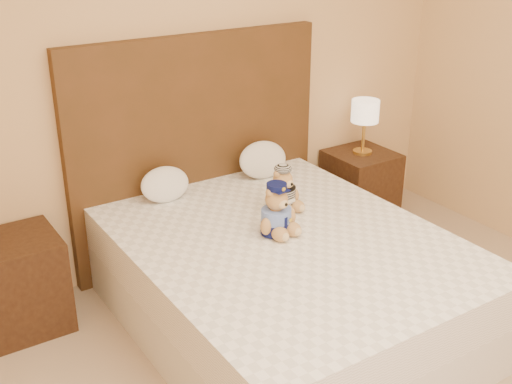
{
  "coord_description": "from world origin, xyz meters",
  "views": [
    {
      "loc": [
        -1.82,
        -1.29,
        2.17
      ],
      "look_at": [
        -0.04,
        1.45,
        0.74
      ],
      "focal_mm": 45.0,
      "sensor_mm": 36.0,
      "label": 1
    }
  ],
  "objects_px": {
    "bed": "(286,282)",
    "pillow_left": "(165,183)",
    "nightstand_left": "(21,283)",
    "teddy_prisoner": "(283,189)",
    "pillow_right": "(263,158)",
    "teddy_police": "(276,209)",
    "nightstand_right": "(360,187)",
    "lamp": "(365,114)"
  },
  "relations": [
    {
      "from": "nightstand_left",
      "to": "nightstand_right",
      "type": "bearing_deg",
      "value": 0.0
    },
    {
      "from": "teddy_prisoner",
      "to": "pillow_right",
      "type": "distance_m",
      "value": 0.56
    },
    {
      "from": "nightstand_left",
      "to": "pillow_left",
      "type": "height_order",
      "value": "pillow_left"
    },
    {
      "from": "teddy_prisoner",
      "to": "pillow_right",
      "type": "height_order",
      "value": "teddy_prisoner"
    },
    {
      "from": "nightstand_right",
      "to": "lamp",
      "type": "relative_size",
      "value": 1.38
    },
    {
      "from": "teddy_prisoner",
      "to": "pillow_left",
      "type": "bearing_deg",
      "value": 124.09
    },
    {
      "from": "pillow_right",
      "to": "lamp",
      "type": "bearing_deg",
      "value": -2.0
    },
    {
      "from": "bed",
      "to": "teddy_prisoner",
      "type": "distance_m",
      "value": 0.55
    },
    {
      "from": "nightstand_left",
      "to": "teddy_police",
      "type": "bearing_deg",
      "value": -29.94
    },
    {
      "from": "nightstand_right",
      "to": "pillow_right",
      "type": "bearing_deg",
      "value": 178.0
    },
    {
      "from": "nightstand_left",
      "to": "nightstand_right",
      "type": "relative_size",
      "value": 1.0
    },
    {
      "from": "teddy_prisoner",
      "to": "nightstand_left",
      "type": "bearing_deg",
      "value": 150.56
    },
    {
      "from": "lamp",
      "to": "teddy_prisoner",
      "type": "bearing_deg",
      "value": -155.4
    },
    {
      "from": "bed",
      "to": "lamp",
      "type": "distance_m",
      "value": 1.59
    },
    {
      "from": "nightstand_left",
      "to": "lamp",
      "type": "relative_size",
      "value": 1.38
    },
    {
      "from": "nightstand_left",
      "to": "teddy_prisoner",
      "type": "distance_m",
      "value": 1.57
    },
    {
      "from": "teddy_police",
      "to": "pillow_left",
      "type": "height_order",
      "value": "teddy_police"
    },
    {
      "from": "nightstand_left",
      "to": "pillow_right",
      "type": "relative_size",
      "value": 1.54
    },
    {
      "from": "nightstand_left",
      "to": "lamp",
      "type": "xyz_separation_m",
      "value": [
        2.5,
        0.0,
        0.57
      ]
    },
    {
      "from": "nightstand_right",
      "to": "pillow_left",
      "type": "bearing_deg",
      "value": 178.91
    },
    {
      "from": "pillow_left",
      "to": "nightstand_left",
      "type": "bearing_deg",
      "value": -178.14
    },
    {
      "from": "teddy_police",
      "to": "pillow_right",
      "type": "bearing_deg",
      "value": 53.57
    },
    {
      "from": "bed",
      "to": "lamp",
      "type": "height_order",
      "value": "lamp"
    },
    {
      "from": "teddy_prisoner",
      "to": "pillow_left",
      "type": "height_order",
      "value": "teddy_prisoner"
    },
    {
      "from": "nightstand_left",
      "to": "lamp",
      "type": "bearing_deg",
      "value": 0.0
    },
    {
      "from": "teddy_police",
      "to": "teddy_prisoner",
      "type": "relative_size",
      "value": 1.09
    },
    {
      "from": "bed",
      "to": "pillow_left",
      "type": "height_order",
      "value": "pillow_left"
    },
    {
      "from": "nightstand_right",
      "to": "pillow_left",
      "type": "height_order",
      "value": "pillow_left"
    },
    {
      "from": "nightstand_right",
      "to": "teddy_prisoner",
      "type": "bearing_deg",
      "value": -155.4
    },
    {
      "from": "lamp",
      "to": "bed",
      "type": "bearing_deg",
      "value": -147.38
    },
    {
      "from": "teddy_police",
      "to": "teddy_prisoner",
      "type": "height_order",
      "value": "teddy_police"
    },
    {
      "from": "lamp",
      "to": "teddy_police",
      "type": "relative_size",
      "value": 1.36
    },
    {
      "from": "nightstand_left",
      "to": "teddy_prisoner",
      "type": "relative_size",
      "value": 2.04
    },
    {
      "from": "pillow_right",
      "to": "teddy_prisoner",
      "type": "bearing_deg",
      "value": -111.54
    },
    {
      "from": "teddy_police",
      "to": "pillow_left",
      "type": "bearing_deg",
      "value": 105.04
    },
    {
      "from": "nightstand_left",
      "to": "pillow_left",
      "type": "xyz_separation_m",
      "value": [
        0.92,
        0.03,
        0.39
      ]
    },
    {
      "from": "nightstand_right",
      "to": "nightstand_left",
      "type": "bearing_deg",
      "value": 180.0
    },
    {
      "from": "bed",
      "to": "pillow_right",
      "type": "height_order",
      "value": "pillow_right"
    },
    {
      "from": "bed",
      "to": "pillow_left",
      "type": "relative_size",
      "value": 6.37
    },
    {
      "from": "pillow_right",
      "to": "teddy_police",
      "type": "bearing_deg",
      "value": -118.57
    },
    {
      "from": "bed",
      "to": "pillow_left",
      "type": "bearing_deg",
      "value": 111.51
    },
    {
      "from": "pillow_left",
      "to": "pillow_right",
      "type": "relative_size",
      "value": 0.88
    }
  ]
}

